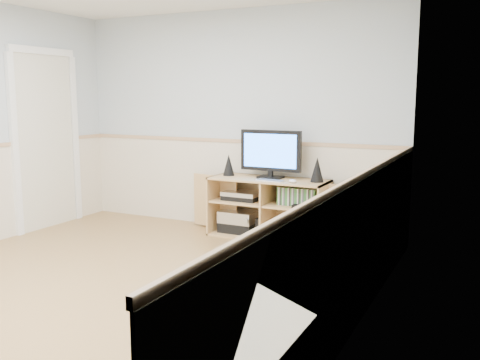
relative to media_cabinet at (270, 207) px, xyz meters
The scene contains 11 objects.
room 2.19m from the media_cabinet, 107.79° to the right, with size 4.04×4.54×2.54m.
media_cabinet is the anchor object (origin of this frame).
monitor 0.60m from the media_cabinet, 90.00° to the right, with size 0.69×0.18×0.52m.
speaker_left 0.66m from the media_cabinet, behind, with size 0.13×0.13×0.24m, color black.
speaker_right 0.70m from the media_cabinet, ahead, with size 0.14×0.14×0.26m, color black.
keyboard 0.39m from the media_cabinet, 69.06° to the right, with size 0.29×0.12×0.01m, color silver.
mouse 0.51m from the media_cabinet, 30.80° to the right, with size 0.10×0.06×0.04m, color white.
av_components 0.37m from the media_cabinet, behind, with size 0.50×0.29×0.47m.
game_consoles 0.43m from the media_cabinet, 11.78° to the right, with size 0.46×0.30×0.11m.
game_cases 0.38m from the media_cabinet, 12.56° to the right, with size 0.42×0.14×0.19m, color #3F8C3F.
wall_outlet 0.55m from the media_cabinet, 23.79° to the left, with size 0.12×0.03×0.12m, color white.
Camera 1 is at (2.80, -3.27, 1.54)m, focal length 40.00 mm.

